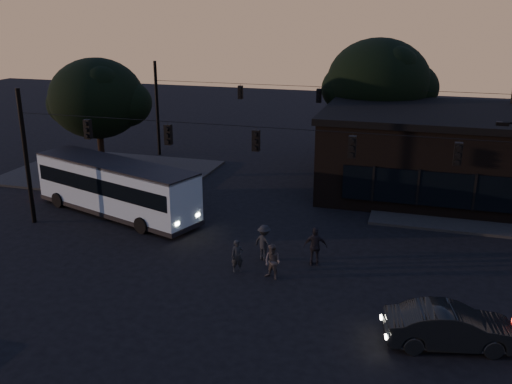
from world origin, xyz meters
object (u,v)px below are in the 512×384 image
(pedestrian_c, at_px, (315,246))
(pedestrian_d, at_px, (264,242))
(bus, at_px, (116,185))
(pedestrian_b, at_px, (272,262))
(building, at_px, (446,153))
(pedestrian_a, at_px, (237,256))
(car, at_px, (451,327))

(pedestrian_c, bearing_deg, pedestrian_d, -10.08)
(pedestrian_d, bearing_deg, bus, 5.60)
(pedestrian_b, distance_m, pedestrian_d, 2.06)
(building, bearing_deg, pedestrian_c, -114.30)
(building, bearing_deg, pedestrian_b, -116.35)
(bus, distance_m, pedestrian_b, 12.12)
(pedestrian_a, height_order, pedestrian_b, pedestrian_b)
(bus, relative_size, pedestrian_b, 6.95)
(pedestrian_b, height_order, pedestrian_d, pedestrian_d)
(pedestrian_c, bearing_deg, pedestrian_b, 39.42)
(building, xyz_separation_m, pedestrian_c, (-5.84, -12.93, -1.77))
(pedestrian_b, xyz_separation_m, pedestrian_d, (-0.90, 1.85, 0.06))
(bus, xyz_separation_m, car, (18.22, -8.69, -1.00))
(car, bearing_deg, pedestrian_a, 56.86)
(bus, relative_size, pedestrian_d, 6.47)
(car, bearing_deg, pedestrian_c, 36.26)
(pedestrian_c, xyz_separation_m, pedestrian_d, (-2.44, -0.10, -0.06))
(pedestrian_b, xyz_separation_m, pedestrian_c, (1.53, 1.96, 0.12))
(bus, bearing_deg, pedestrian_d, -0.80)
(building, relative_size, pedestrian_d, 8.79)
(car, bearing_deg, pedestrian_b, 54.08)
(pedestrian_a, bearing_deg, pedestrian_c, 1.07)
(pedestrian_a, bearing_deg, car, -47.84)
(building, height_order, pedestrian_b, building)
(car, distance_m, pedestrian_b, 8.11)
(building, height_order, bus, building)
(bus, height_order, pedestrian_b, bus)
(building, distance_m, pedestrian_c, 14.29)
(pedestrian_c, height_order, pedestrian_d, pedestrian_c)
(bus, bearing_deg, pedestrian_b, -7.64)
(building, distance_m, pedestrian_d, 15.54)
(bus, height_order, car, bus)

